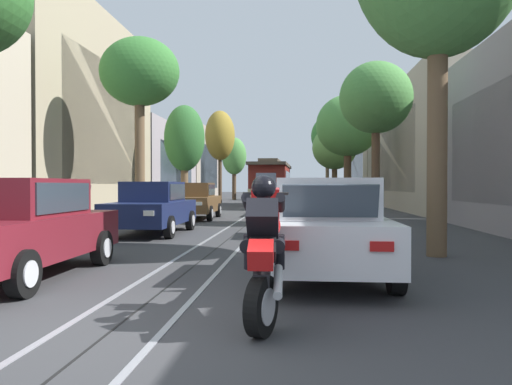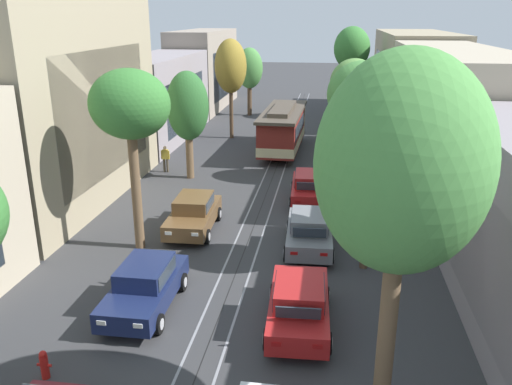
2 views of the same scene
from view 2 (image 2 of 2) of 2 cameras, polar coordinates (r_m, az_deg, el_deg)
ground_plane at (r=29.63m, az=1.43°, el=0.62°), size 160.00×160.00×0.00m
trolley_track_rails at (r=33.26m, az=2.22°, el=2.67°), size 1.14×66.24×0.01m
building_facade_left at (r=33.31m, az=-15.63°, el=9.06°), size 5.63×57.94×10.28m
building_facade_right at (r=35.14m, az=20.09°, el=8.40°), size 5.88×57.94×7.73m
parked_car_navy_second_left at (r=17.86m, az=-11.98°, el=-9.93°), size 2.00×4.36×1.58m
parked_car_brown_mid_left at (r=23.64m, az=-6.82°, el=-2.29°), size 2.09×4.40×1.58m
parked_car_red_second_right at (r=16.59m, az=4.70°, el=-11.95°), size 2.12×4.41×1.58m
parked_car_grey_mid_right at (r=21.77m, az=5.83°, el=-4.15°), size 2.12×4.41×1.58m
parked_car_red_fourth_right at (r=27.19m, az=5.86°, el=0.60°), size 2.12×4.41×1.58m
street_tree_kerb_left_second at (r=20.93m, az=-13.60°, el=9.02°), size 3.19×2.60×7.37m
street_tree_kerb_left_mid at (r=30.56m, az=-7.45°, el=9.20°), size 2.43×2.24×6.28m
street_tree_kerb_left_fourth at (r=40.68m, az=-2.78°, el=13.52°), size 2.42×2.65×7.56m
street_tree_kerb_left_far at (r=50.48m, az=-0.72°, el=13.30°), size 2.50×2.16×6.33m
street_tree_kerb_right_near at (r=10.92m, az=15.67°, el=2.69°), size 3.59×3.40×8.74m
street_tree_kerb_right_second at (r=19.23m, az=12.50°, el=4.60°), size 2.70×2.70×6.07m
street_tree_kerb_right_mid at (r=30.13m, az=11.37°, el=10.34°), size 3.78×3.19×6.89m
street_tree_kerb_right_fourth at (r=39.98m, az=10.63°, el=11.63°), size 3.55×3.64×6.24m
street_tree_kerb_right_far at (r=49.30m, az=10.40°, el=15.14°), size 3.22×3.22×8.27m
cable_car_trolley at (r=36.52m, az=2.89°, el=6.82°), size 2.82×9.17×3.28m
pedestrian_on_left_pavement at (r=32.67m, az=-9.84°, el=3.79°), size 0.55×0.27×1.65m
fire_hydrant at (r=15.75m, az=-22.07°, el=-16.96°), size 0.40×0.22×0.84m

